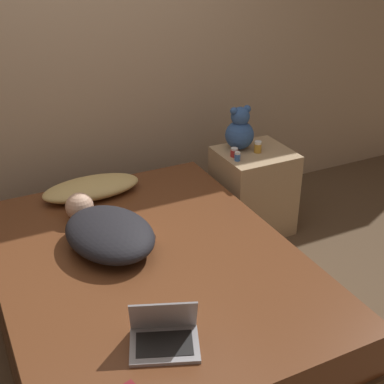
% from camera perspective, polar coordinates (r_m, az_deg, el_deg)
% --- Properties ---
extents(ground_plane, '(12.00, 12.00, 0.00)m').
position_cam_1_polar(ground_plane, '(3.06, -4.30, -14.29)').
color(ground_plane, brown).
extents(wall_back, '(8.00, 0.06, 2.60)m').
position_cam_1_polar(wall_back, '(3.58, -13.12, 14.98)').
color(wall_back, tan).
rests_on(wall_back, ground_plane).
extents(bed, '(1.51, 1.99, 0.47)m').
position_cam_1_polar(bed, '(2.91, -4.46, -10.87)').
color(bed, '#4C331E').
rests_on(bed, ground_plane).
extents(nightstand, '(0.49, 0.44, 0.60)m').
position_cam_1_polar(nightstand, '(3.79, 6.52, 0.10)').
color(nightstand, tan).
rests_on(nightstand, ground_plane).
extents(pillow, '(0.61, 0.29, 0.10)m').
position_cam_1_polar(pillow, '(3.38, -10.67, 0.43)').
color(pillow, tan).
rests_on(pillow, bed).
extents(person_lying, '(0.52, 0.76, 0.17)m').
position_cam_1_polar(person_lying, '(2.86, -9.03, -4.10)').
color(person_lying, black).
rests_on(person_lying, bed).
extents(laptop, '(0.34, 0.30, 0.21)m').
position_cam_1_polar(laptop, '(2.25, -3.00, -14.90)').
color(laptop, '#9E9EA3').
rests_on(laptop, bed).
extents(teddy_bear, '(0.20, 0.20, 0.30)m').
position_cam_1_polar(teddy_bear, '(3.66, 5.11, 6.56)').
color(teddy_bear, '#335693').
rests_on(teddy_bear, nightstand).
extents(bottle_blue, '(0.04, 0.04, 0.06)m').
position_cam_1_polar(bottle_blue, '(3.50, 4.86, 3.80)').
color(bottle_blue, '#3866B2').
rests_on(bottle_blue, nightstand).
extents(bottle_red, '(0.05, 0.05, 0.06)m').
position_cam_1_polar(bottle_red, '(3.57, 4.53, 4.25)').
color(bottle_red, '#B72D2D').
rests_on(bottle_red, nightstand).
extents(bottle_amber, '(0.05, 0.05, 0.08)m').
position_cam_1_polar(bottle_amber, '(3.64, 7.03, 4.79)').
color(bottle_amber, gold).
rests_on(bottle_amber, nightstand).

